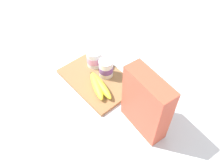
{
  "coord_description": "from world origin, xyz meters",
  "views": [
    {
      "loc": [
        0.57,
        -0.41,
        0.79
      ],
      "look_at": [
        0.1,
        0.0,
        0.06
      ],
      "focal_mm": 37.07,
      "sensor_mm": 36.0,
      "label": 1
    }
  ],
  "objects_px": {
    "banana_bunch": "(99,85)",
    "yogurt_cup_front": "(94,58)",
    "cereal_box": "(146,104)",
    "yogurt_cup_back": "(106,68)",
    "cutting_board": "(97,79)"
  },
  "relations": [
    {
      "from": "yogurt_cup_back",
      "to": "banana_bunch",
      "type": "bearing_deg",
      "value": -62.01
    },
    {
      "from": "cereal_box",
      "to": "banana_bunch",
      "type": "height_order",
      "value": "cereal_box"
    },
    {
      "from": "banana_bunch",
      "to": "cereal_box",
      "type": "bearing_deg",
      "value": 4.67
    },
    {
      "from": "banana_bunch",
      "to": "yogurt_cup_front",
      "type": "bearing_deg",
      "value": 148.52
    },
    {
      "from": "cereal_box",
      "to": "yogurt_cup_front",
      "type": "relative_size",
      "value": 3.17
    },
    {
      "from": "cutting_board",
      "to": "cereal_box",
      "type": "height_order",
      "value": "cereal_box"
    },
    {
      "from": "yogurt_cup_front",
      "to": "yogurt_cup_back",
      "type": "bearing_deg",
      "value": -1.81
    },
    {
      "from": "cutting_board",
      "to": "yogurt_cup_front",
      "type": "relative_size",
      "value": 4.02
    },
    {
      "from": "cutting_board",
      "to": "cereal_box",
      "type": "relative_size",
      "value": 1.27
    },
    {
      "from": "cutting_board",
      "to": "banana_bunch",
      "type": "xyz_separation_m",
      "value": [
        0.05,
        -0.03,
        0.02
      ]
    },
    {
      "from": "cutting_board",
      "to": "yogurt_cup_front",
      "type": "xyz_separation_m",
      "value": [
        -0.08,
        0.05,
        0.05
      ]
    },
    {
      "from": "cereal_box",
      "to": "yogurt_cup_front",
      "type": "xyz_separation_m",
      "value": [
        -0.37,
        0.06,
        -0.08
      ]
    },
    {
      "from": "yogurt_cup_back",
      "to": "cutting_board",
      "type": "bearing_deg",
      "value": -103.61
    },
    {
      "from": "cutting_board",
      "to": "banana_bunch",
      "type": "bearing_deg",
      "value": -30.38
    },
    {
      "from": "cutting_board",
      "to": "yogurt_cup_back",
      "type": "bearing_deg",
      "value": 76.39
    }
  ]
}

